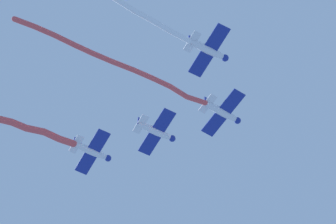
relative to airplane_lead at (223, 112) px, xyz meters
The scene contains 7 objects.
airplane_lead is the anchor object (origin of this frame).
smoke_trail_lead 15.96m from the airplane_lead, 148.81° to the right, with size 23.43×13.87×2.46m.
airplane_left_wing 9.20m from the airplane_lead, 162.15° to the left, with size 5.90×7.54×1.94m.
airplane_right_wing 9.22m from the airplane_lead, 101.82° to the right, with size 5.90×7.55×1.94m.
smoke_trail_right_wing 20.07m from the airplane_lead, 129.30° to the right, with size 17.31×11.17×1.74m.
airplane_slot 18.42m from the airplane_lead, 162.13° to the left, with size 5.92×7.53×1.94m.
smoke_trail_slot 26.86m from the airplane_lead, behind, with size 14.86×6.15×2.09m.
Camera 1 is at (-0.91, -48.08, 5.43)m, focal length 78.45 mm.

